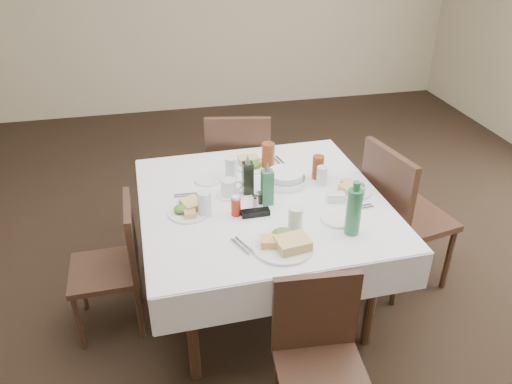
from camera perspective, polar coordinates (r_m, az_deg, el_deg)
The scene contains 33 objects.
ground_plane at distance 3.40m, azimuth 2.92°, elevation -10.95°, with size 7.00×7.00×0.00m, color black.
room_shell at distance 2.61m, azimuth 3.94°, elevation 18.59°, with size 6.04×7.04×2.80m.
dining_table at distance 2.90m, azimuth 0.71°, elevation -2.12°, with size 1.41×1.41×0.76m.
chair_north at distance 3.70m, azimuth -2.02°, elevation 3.17°, with size 0.53×0.53×0.97m.
chair_south at distance 2.38m, azimuth 7.20°, elevation -17.65°, with size 0.43×0.43×0.84m.
chair_east at distance 3.25m, azimuth 15.93°, elevation -1.97°, with size 0.55×0.55×0.99m.
chair_west at distance 2.98m, azimuth -15.58°, elevation -7.36°, with size 0.40×0.40×0.82m.
meal_north at distance 3.21m, azimuth -0.39°, elevation 3.33°, with size 0.25×0.25×0.05m.
meal_south at distance 2.46m, azimuth 3.28°, elevation -5.81°, with size 0.31×0.31×0.07m.
meal_east at distance 2.97m, azimuth 10.90°, elevation 0.39°, with size 0.24×0.24×0.05m.
meal_west at distance 2.75m, azimuth -7.72°, elevation -1.96°, with size 0.24×0.24×0.05m.
side_plate_a at distance 3.05m, azimuth -5.52°, elevation 1.37°, with size 0.16×0.16×0.01m.
side_plate_b at distance 2.71m, azimuth 9.33°, elevation -3.03°, with size 0.18×0.18×0.01m.
water_n at distance 3.04m, azimuth -2.81°, elevation 2.70°, with size 0.08×0.08×0.14m.
water_s at distance 2.56m, azimuth 4.54°, elevation -3.16°, with size 0.08×0.08×0.14m.
water_e at distance 3.00m, azimuth 7.54°, elevation 1.84°, with size 0.06×0.06×0.12m.
water_w at distance 2.70m, azimuth -5.90°, elevation -1.32°, with size 0.08×0.08×0.14m.
iced_tea_a at distance 3.16m, azimuth 1.41°, elevation 4.14°, with size 0.08×0.08×0.17m.
iced_tea_b at distance 3.07m, azimuth 7.10°, elevation 2.83°, with size 0.07×0.07×0.15m.
bread_basket at distance 3.00m, azimuth 3.37°, elevation 1.62°, with size 0.24×0.24×0.08m.
oil_cruet_dark at distance 2.87m, azimuth -0.94°, elevation 1.78°, with size 0.06×0.06×0.25m.
oil_cruet_green at distance 2.76m, azimuth 1.29°, elevation 0.71°, with size 0.06×0.06×0.26m.
ketchup_bottle at distance 2.69m, azimuth -2.30°, elevation -1.64°, with size 0.05×0.05×0.12m.
salt_shaker at distance 2.76m, azimuth -0.09°, elevation -1.11°, with size 0.03×0.03×0.08m.
pepper_shaker at distance 2.80m, azimuth 0.41°, elevation -0.66°, with size 0.03×0.03×0.07m.
coffee_mug at distance 2.87m, azimuth -3.08°, elevation 0.41°, with size 0.16×0.14×0.10m.
sunglasses at distance 2.70m, azimuth -0.07°, elevation -2.38°, with size 0.16×0.05×0.03m.
green_bottle at distance 2.55m, azimuth 11.11°, elevation -2.14°, with size 0.08×0.08×0.30m.
sugar_caddy at distance 2.86m, azimuth 9.11°, elevation -0.57°, with size 0.11×0.07×0.05m.
cutlery_n at distance 3.26m, azimuth 2.73°, elevation 3.42°, with size 0.08×0.19×0.01m.
cutlery_s at distance 2.48m, azimuth -1.59°, elevation -6.20°, with size 0.10×0.16×0.01m.
cutlery_e at distance 2.83m, azimuth 11.74°, elevation -1.78°, with size 0.16×0.06×0.01m.
cutlery_w at distance 2.91m, azimuth -7.76°, elevation -0.37°, with size 0.16×0.05×0.01m.
Camera 1 is at (-0.72, -2.46, 2.24)m, focal length 35.00 mm.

